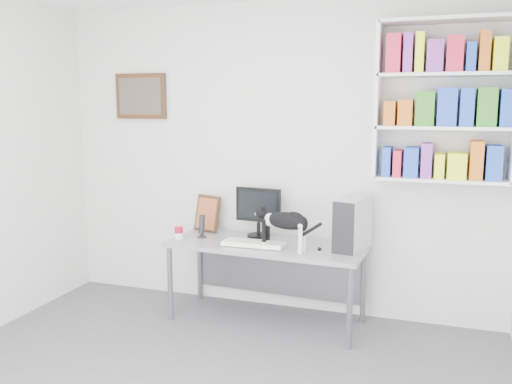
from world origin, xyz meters
TOP-DOWN VIEW (x-y plane):
  - room at (0.00, 0.00)m, footprint 4.01×4.01m
  - bookshelf at (1.40, 1.85)m, footprint 1.03×0.28m
  - wall_art at (-1.30, 1.97)m, footprint 0.52×0.04m
  - desk at (0.05, 1.61)m, footprint 1.66×0.72m
  - monitor at (-0.08, 1.82)m, footprint 0.43×0.23m
  - keyboard at (-0.02, 1.50)m, footprint 0.51×0.21m
  - pc_tower at (0.76, 1.66)m, footprint 0.27×0.45m
  - speaker at (-0.54, 1.63)m, footprint 0.10×0.10m
  - leaning_print at (-0.59, 1.87)m, footprint 0.29×0.20m
  - soup_can at (-0.70, 1.51)m, footprint 0.10×0.10m
  - cat at (0.26, 1.45)m, footprint 0.55×0.25m

SIDE VIEW (x-z plane):
  - desk at x=0.05m, z-range 0.00..0.68m
  - keyboard at x=-0.02m, z-range 0.68..0.72m
  - soup_can at x=-0.70m, z-range 0.68..0.78m
  - speaker at x=-0.54m, z-range 0.68..0.89m
  - cat at x=0.26m, z-range 0.68..1.01m
  - leaning_print at x=-0.59m, z-range 0.68..1.02m
  - pc_tower at x=0.76m, z-range 0.68..1.10m
  - monitor at x=-0.08m, z-range 0.68..1.12m
  - room at x=0.00m, z-range 0.00..2.70m
  - bookshelf at x=1.40m, z-range 1.23..2.47m
  - wall_art at x=-1.30m, z-range 1.69..2.11m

